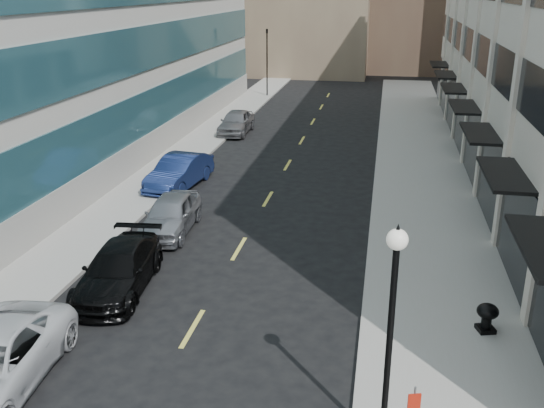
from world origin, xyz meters
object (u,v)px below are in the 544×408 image
(traffic_signal, at_px, (267,33))
(car_grey_sedan, at_px, (236,122))
(lamppost, at_px, (391,321))
(car_silver_sedan, at_px, (171,214))
(car_blue_sedan, at_px, (179,172))
(urn_planter, at_px, (487,315))
(car_black_pickup, at_px, (118,270))

(traffic_signal, distance_m, car_grey_sedan, 15.66)
(lamppost, bearing_deg, car_silver_sedan, 128.59)
(car_blue_sedan, relative_size, urn_planter, 5.62)
(lamppost, bearing_deg, traffic_signal, 104.30)
(car_black_pickup, height_order, car_grey_sedan, car_grey_sedan)
(car_black_pickup, distance_m, lamppost, 11.01)
(car_black_pickup, xyz_separation_m, lamppost, (8.92, -5.96, 2.50))
(car_black_pickup, xyz_separation_m, car_silver_sedan, (0.00, 5.22, 0.04))
(car_silver_sedan, height_order, car_blue_sedan, car_blue_sedan)
(traffic_signal, relative_size, car_blue_sedan, 1.40)
(urn_planter, bearing_deg, car_black_pickup, 176.49)
(traffic_signal, xyz_separation_m, car_black_pickup, (2.30, -38.04, -4.97))
(car_black_pickup, bearing_deg, traffic_signal, 87.94)
(traffic_signal, distance_m, car_blue_sedan, 27.45)
(car_blue_sedan, height_order, urn_planter, car_blue_sedan)
(traffic_signal, relative_size, car_grey_sedan, 1.47)
(car_grey_sedan, distance_m, lamppost, 31.08)
(traffic_signal, relative_size, urn_planter, 7.89)
(traffic_signal, xyz_separation_m, car_blue_sedan, (0.70, -27.00, -4.90))
(car_silver_sedan, height_order, car_grey_sedan, car_grey_sedan)
(traffic_signal, height_order, car_blue_sedan, traffic_signal)
(car_blue_sedan, relative_size, car_grey_sedan, 1.05)
(lamppost, xyz_separation_m, urn_planter, (2.94, 5.23, -2.55))
(car_black_pickup, bearing_deg, car_blue_sedan, 92.72)
(traffic_signal, relative_size, car_black_pickup, 1.36)
(car_silver_sedan, bearing_deg, lamppost, -54.44)
(urn_planter, bearing_deg, traffic_signal, 110.06)
(car_silver_sedan, distance_m, urn_planter, 13.26)
(car_black_pickup, relative_size, car_blue_sedan, 1.03)
(lamppost, bearing_deg, car_blue_sedan, 121.75)
(car_silver_sedan, bearing_deg, urn_planter, -29.66)
(car_silver_sedan, relative_size, lamppost, 0.87)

